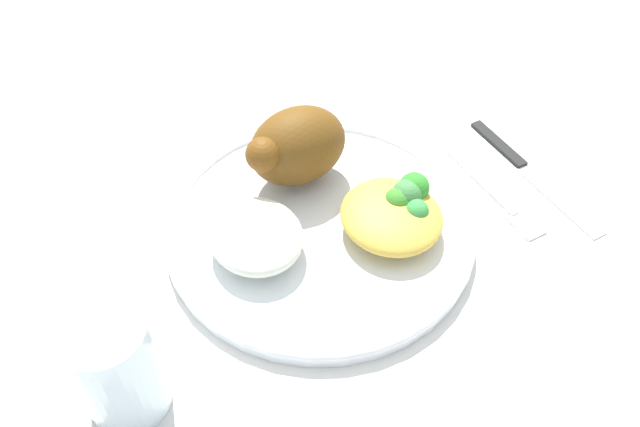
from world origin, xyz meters
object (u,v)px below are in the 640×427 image
Objects in this scene: fork at (496,195)px; roasted_chicken at (296,146)px; mac_cheese_with_broccoli at (396,211)px; water_glass at (117,368)px; rice_pile at (256,237)px; knife at (523,164)px; plate at (320,227)px.

roasted_chicken is at bearing -32.75° from fork.
water_glass is (0.27, 0.04, 0.01)m from mac_cheese_with_broccoli.
mac_cheese_with_broccoli is 0.12m from fork.
roasted_chicken reaches higher than mac_cheese_with_broccoli.
fork is (-0.17, 0.11, -0.05)m from roasted_chicken.
rice_pile is 0.30m from knife.
water_glass is at bearing 19.99° from plate.
plate is 2.74× the size of roasted_chicken.
roasted_chicken is at bearing -98.58° from plate.
roasted_chicken is at bearing -139.18° from rice_pile.
fork is at bearing 169.82° from rice_pile.
mac_cheese_with_broccoli is (-0.05, 0.10, -0.02)m from roasted_chicken.
water_glass reaches higher than mac_cheese_with_broccoli.
plate is 2.03× the size of fork.
rice_pile is 0.95× the size of mac_cheese_with_broccoli.
water_glass is at bearing 27.42° from rice_pile.
rice_pile is (0.07, 0.06, -0.02)m from roasted_chicken.
fork is 1.42× the size of water_glass.
plate is 0.18m from fork.
knife is at bearing 175.56° from rice_pile.
fork is (-0.18, 0.04, -0.01)m from plate.
plate is at bearing -160.01° from water_glass.
water_glass is (0.21, 0.08, 0.04)m from plate.
plate is 0.08m from roasted_chicken.
knife is (-0.17, -0.01, -0.03)m from mac_cheese_with_broccoli.
rice_pile reaches higher than fork.
rice_pile is 0.65× the size of fork.
water_glass is (0.44, 0.05, 0.05)m from knife.
mac_cheese_with_broccoli is (-0.12, 0.04, 0.00)m from rice_pile.
plate is at bearing 81.42° from roasted_chicken.
knife is 1.90× the size of water_glass.
rice_pile reaches higher than plate.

